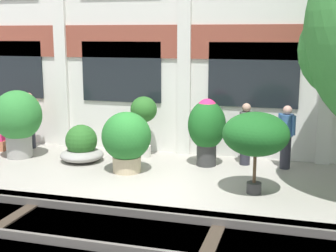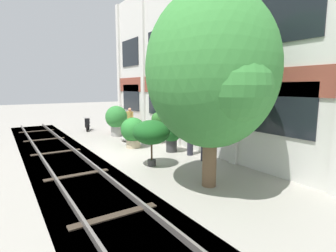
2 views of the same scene
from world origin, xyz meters
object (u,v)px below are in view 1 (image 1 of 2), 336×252
at_px(potted_plant_ribbed_drum, 207,126).
at_px(resident_watching_tracks, 286,135).
at_px(resident_by_doorway, 30,119).
at_px(potted_plant_terracotta_small, 256,135).
at_px(potted_plant_low_pan, 144,114).
at_px(resident_near_plants, 246,132).
at_px(potted_plant_glazed_jar, 126,139).
at_px(potted_plant_wide_bowl, 82,147).
at_px(potted_plant_fluted_column, 18,119).

xyz_separation_m(potted_plant_ribbed_drum, resident_watching_tracks, (1.95, 0.27, -0.17)).
bearing_deg(resident_by_doorway, potted_plant_terracotta_small, 42.65).
relative_size(potted_plant_low_pan, resident_near_plants, 1.04).
height_order(potted_plant_low_pan, potted_plant_glazed_jar, potted_plant_low_pan).
distance_m(potted_plant_terracotta_small, resident_by_doorway, 7.09).
relative_size(potted_plant_terracotta_small, resident_by_doorway, 1.06).
relative_size(potted_plant_low_pan, potted_plant_ribbed_drum, 0.96).
bearing_deg(potted_plant_glazed_jar, potted_plant_low_pan, 92.23).
height_order(potted_plant_low_pan, resident_near_plants, potted_plant_low_pan).
height_order(resident_watching_tracks, resident_near_plants, resident_near_plants).
distance_m(potted_plant_wide_bowl, potted_plant_terracotta_small, 4.90).
bearing_deg(potted_plant_terracotta_small, resident_watching_tracks, 75.19).
distance_m(potted_plant_ribbed_drum, potted_plant_glazed_jar, 2.07).
height_order(resident_by_doorway, resident_watching_tracks, resident_by_doorway).
xyz_separation_m(potted_plant_wide_bowl, resident_by_doorway, (-2.09, 0.91, 0.49)).
xyz_separation_m(potted_plant_terracotta_small, resident_watching_tracks, (0.55, 2.10, -0.42)).
distance_m(potted_plant_low_pan, resident_watching_tracks, 3.77).
height_order(potted_plant_ribbed_drum, potted_plant_terracotta_small, potted_plant_terracotta_small).
xyz_separation_m(potted_plant_low_pan, potted_plant_glazed_jar, (0.06, -1.47, -0.36)).
height_order(potted_plant_terracotta_small, resident_near_plants, potted_plant_terracotta_small).
relative_size(potted_plant_ribbed_drum, resident_by_doorway, 1.05).
xyz_separation_m(potted_plant_ribbed_drum, potted_plant_wide_bowl, (-3.24, -0.51, -0.63)).
xyz_separation_m(potted_plant_fluted_column, resident_by_doorway, (-0.27, 1.00, -0.19)).
relative_size(resident_watching_tracks, resident_near_plants, 1.00).
distance_m(potted_plant_wide_bowl, resident_by_doorway, 2.33).
xyz_separation_m(potted_plant_terracotta_small, resident_by_doorway, (-6.72, 2.23, -0.39)).
xyz_separation_m(resident_by_doorway, resident_watching_tracks, (7.27, -0.13, -0.03)).
height_order(potted_plant_terracotta_small, resident_watching_tracks, potted_plant_terracotta_small).
height_order(potted_plant_fluted_column, resident_by_doorway, potted_plant_fluted_column).
xyz_separation_m(potted_plant_fluted_column, resident_near_plants, (6.00, 0.95, -0.21)).
distance_m(potted_plant_low_pan, potted_plant_terracotta_small, 3.89).
height_order(potted_plant_wide_bowl, resident_near_plants, resident_near_plants).
xyz_separation_m(potted_plant_glazed_jar, potted_plant_fluted_column, (-3.31, 0.49, 0.25)).
height_order(potted_plant_glazed_jar, potted_plant_wide_bowl, potted_plant_glazed_jar).
relative_size(potted_plant_low_pan, potted_plant_glazed_jar, 1.12).
relative_size(potted_plant_glazed_jar, potted_plant_fluted_column, 0.81).
height_order(potted_plant_low_pan, potted_plant_ribbed_drum, potted_plant_ribbed_drum).
bearing_deg(potted_plant_low_pan, resident_by_doorway, 179.68).
distance_m(potted_plant_fluted_column, resident_watching_tracks, 7.06).
xyz_separation_m(resident_watching_tracks, resident_near_plants, (-1.01, 0.08, 0.00)).
relative_size(potted_plant_ribbed_drum, resident_watching_tracks, 1.08).
relative_size(potted_plant_low_pan, potted_plant_terracotta_small, 0.96).
bearing_deg(potted_plant_wide_bowl, potted_plant_low_pan, 31.89).
distance_m(potted_plant_wide_bowl, resident_near_plants, 4.30).
bearing_deg(resident_near_plants, resident_by_doorway, -3.66).
relative_size(potted_plant_wide_bowl, resident_watching_tracks, 0.72).
bearing_deg(potted_plant_low_pan, potted_plant_terracotta_small, -34.68).
bearing_deg(potted_plant_terracotta_small, potted_plant_glazed_jar, 166.68).
height_order(potted_plant_ribbed_drum, potted_plant_wide_bowl, potted_plant_ribbed_drum).
bearing_deg(potted_plant_wide_bowl, resident_by_doorway, 156.39).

